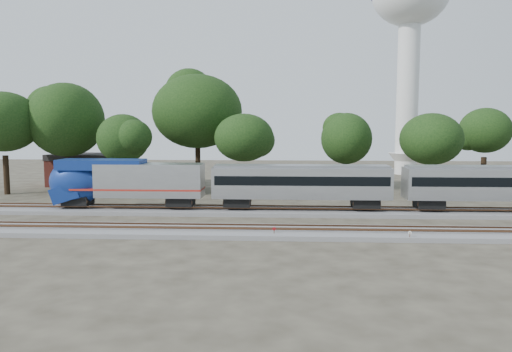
{
  "coord_description": "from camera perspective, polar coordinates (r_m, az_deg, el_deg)",
  "views": [
    {
      "loc": [
        1.31,
        -45.67,
        9.46
      ],
      "look_at": [
        -1.4,
        5.0,
        4.02
      ],
      "focal_mm": 35.0,
      "sensor_mm": 36.0,
      "label": 1
    }
  ],
  "objects": [
    {
      "name": "ground",
      "position": [
        46.66,
        1.39,
        -5.58
      ],
      "size": [
        160.0,
        160.0,
        0.0
      ],
      "primitive_type": "plane",
      "color": "#383328",
      "rests_on": "ground"
    },
    {
      "name": "track_far",
      "position": [
        52.51,
        1.58,
        -4.04
      ],
      "size": [
        160.0,
        5.0,
        0.73
      ],
      "color": "slate",
      "rests_on": "ground"
    },
    {
      "name": "track_near",
      "position": [
        42.71,
        1.23,
        -6.4
      ],
      "size": [
        160.0,
        5.0,
        0.73
      ],
      "color": "slate",
      "rests_on": "ground"
    },
    {
      "name": "train",
      "position": [
        56.46,
        25.88,
        -0.71
      ],
      "size": [
        95.5,
        3.3,
        4.86
      ],
      "color": "#B4B7BB",
      "rests_on": "ground"
    },
    {
      "name": "switch_stand_red",
      "position": [
        41.26,
        2.08,
        -6.31
      ],
      "size": [
        0.29,
        0.09,
        0.91
      ],
      "rotation": [
        0.0,
        0.0,
        0.21
      ],
      "color": "#512D19",
      "rests_on": "ground"
    },
    {
      "name": "switch_stand_white",
      "position": [
        41.76,
        17.17,
        -6.46
      ],
      "size": [
        0.28,
        0.06,
        0.88
      ],
      "rotation": [
        0.0,
        0.0,
        -0.12
      ],
      "color": "#512D19",
      "rests_on": "ground"
    },
    {
      "name": "switch_lever",
      "position": [
        41.44,
        9.91,
        -6.96
      ],
      "size": [
        0.57,
        0.46,
        0.3
      ],
      "primitive_type": "cube",
      "rotation": [
        0.0,
        0.0,
        0.36
      ],
      "color": "#512D19",
      "rests_on": "ground"
    },
    {
      "name": "water_tower",
      "position": [
        97.78,
        17.19,
        17.0
      ],
      "size": [
        13.84,
        13.84,
        38.31
      ],
      "color": "silver",
      "rests_on": "ground"
    },
    {
      "name": "brick_building",
      "position": [
        79.95,
        -18.81,
        0.73
      ],
      "size": [
        10.52,
        7.86,
        4.78
      ],
      "rotation": [
        0.0,
        0.0,
        -0.09
      ],
      "color": "maroon",
      "rests_on": "ground"
    },
    {
      "name": "tree_0",
      "position": [
        73.48,
        -26.89,
        5.54
      ],
      "size": [
        9.74,
        9.74,
        13.73
      ],
      "color": "black",
      "rests_on": "ground"
    },
    {
      "name": "tree_1",
      "position": [
        73.93,
        -20.85,
        6.0
      ],
      "size": [
        10.0,
        10.0,
        14.1
      ],
      "color": "black",
      "rests_on": "ground"
    },
    {
      "name": "tree_2",
      "position": [
        66.63,
        -14.94,
        4.14
      ],
      "size": [
        7.55,
        7.55,
        10.65
      ],
      "color": "black",
      "rests_on": "ground"
    },
    {
      "name": "tree_3",
      "position": [
        70.84,
        -6.73,
        7.33
      ],
      "size": [
        11.21,
        11.21,
        15.8
      ],
      "color": "black",
      "rests_on": "ground"
    },
    {
      "name": "tree_4",
      "position": [
        63.55,
        -1.39,
        4.38
      ],
      "size": [
        7.69,
        7.69,
        10.84
      ],
      "color": "black",
      "rests_on": "ground"
    },
    {
      "name": "tree_5",
      "position": [
        71.73,
        10.28,
        4.22
      ],
      "size": [
        7.35,
        7.35,
        10.36
      ],
      "color": "black",
      "rests_on": "ground"
    },
    {
      "name": "tree_6",
      "position": [
        69.33,
        19.39,
        3.98
      ],
      "size": [
        7.44,
        7.44,
        10.49
      ],
      "color": "black",
      "rests_on": "ground"
    },
    {
      "name": "tree_7",
      "position": [
        79.4,
        24.72,
        4.73
      ],
      "size": [
        8.47,
        8.47,
        11.95
      ],
      "color": "black",
      "rests_on": "ground"
    }
  ]
}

